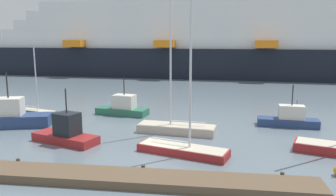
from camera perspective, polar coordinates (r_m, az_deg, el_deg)
The scene contains 11 objects.
ground_plane at distance 24.72m, azimuth -2.65°, elevation -9.96°, with size 600.00×600.00×0.00m, color slate.
dock_pier at distance 20.53m, azimuth -4.97°, elevation -13.52°, with size 21.07×2.52×0.64m.
sailboat_0 at distance 25.13m, azimuth 2.55°, elevation -8.30°, with size 7.04×3.87×12.31m.
sailboat_1 at distance 30.49m, azimuth 1.43°, elevation -4.86°, with size 7.21×2.94×13.25m.
sailboat_2 at distance 40.35m, azimuth -21.57°, elevation -2.13°, with size 5.42×2.69×7.52m.
fishing_boat_0 at distance 35.81m, azimuth -24.87°, elevation -2.89°, with size 7.25×3.96×5.26m.
fishing_boat_1 at distance 34.70m, azimuth 19.83°, elevation -3.33°, with size 5.79×2.11×4.08m.
fishing_boat_2 at distance 28.90m, azimuth -16.89°, elevation -5.65°, with size 6.03×3.83×4.51m.
fishing_boat_3 at distance 37.90m, azimuth -7.63°, elevation -1.62°, with size 6.04×3.06×4.29m.
channel_buoy_0 at distance 41.47m, azimuth 20.97°, elevation -1.88°, with size 0.63×0.63×1.44m.
cruise_ship at distance 76.38m, azimuth 8.14°, elevation 9.08°, with size 114.99×24.21×22.26m.
Camera 1 is at (4.24, -22.82, 8.51)m, focal length 35.96 mm.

